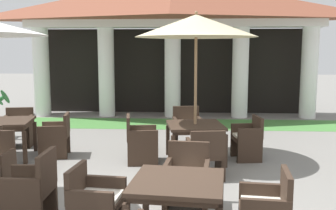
# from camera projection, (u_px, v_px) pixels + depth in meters

# --- Properties ---
(background_pavilion) EXTENTS (9.76, 2.85, 4.36)m
(background_pavilion) POSITION_uv_depth(u_px,v_px,m) (173.00, 13.00, 12.13)
(background_pavilion) COLOR white
(background_pavilion) RESTS_ON ground
(lawn_strip) EXTENTS (11.56, 1.67, 0.01)m
(lawn_strip) POSITION_uv_depth(u_px,v_px,m) (170.00, 124.00, 11.22)
(lawn_strip) COLOR #47843D
(lawn_strip) RESTS_ON ground
(patio_table_near_foreground) EXTENTS (1.18, 1.18, 0.72)m
(patio_table_near_foreground) POSITION_uv_depth(u_px,v_px,m) (195.00, 129.00, 7.39)
(patio_table_near_foreground) COLOR #38281E
(patio_table_near_foreground) RESTS_ON ground
(patio_umbrella_near_foreground) EXTENTS (2.28, 2.28, 2.84)m
(patio_umbrella_near_foreground) POSITION_uv_depth(u_px,v_px,m) (196.00, 27.00, 7.12)
(patio_umbrella_near_foreground) COLOR #2D2D2D
(patio_umbrella_near_foreground) RESTS_ON ground
(patio_chair_near_foreground_north) EXTENTS (0.68, 0.62, 0.89)m
(patio_chair_near_foreground_north) POSITION_uv_depth(u_px,v_px,m) (187.00, 128.00, 8.45)
(patio_chair_near_foreground_north) COLOR #38281E
(patio_chair_near_foreground_north) RESTS_ON ground
(patio_chair_near_foreground_west) EXTENTS (0.65, 0.66, 0.91)m
(patio_chair_near_foreground_west) POSITION_uv_depth(u_px,v_px,m) (140.00, 141.00, 7.32)
(patio_chair_near_foreground_west) COLOR #38281E
(patio_chair_near_foreground_west) RESTS_ON ground
(patio_chair_near_foreground_south) EXTENTS (0.65, 0.61, 0.85)m
(patio_chair_near_foreground_south) POSITION_uv_depth(u_px,v_px,m) (205.00, 155.00, 6.39)
(patio_chair_near_foreground_south) COLOR #38281E
(patio_chair_near_foreground_south) RESTS_ON ground
(patio_chair_near_foreground_east) EXTENTS (0.57, 0.62, 0.85)m
(patio_chair_near_foreground_east) POSITION_uv_depth(u_px,v_px,m) (248.00, 139.00, 7.52)
(patio_chair_near_foreground_east) COLOR #38281E
(patio_chair_near_foreground_east) RESTS_ON ground
(patio_table_mid_left) EXTENTS (1.17, 1.17, 0.76)m
(patio_table_mid_left) POSITION_uv_depth(u_px,v_px,m) (5.00, 125.00, 7.59)
(patio_table_mid_left) COLOR #38281E
(patio_table_mid_left) RESTS_ON ground
(patio_chair_mid_left_north) EXTENTS (0.71, 0.67, 0.84)m
(patio_chair_mid_left_north) POSITION_uv_depth(u_px,v_px,m) (18.00, 128.00, 8.58)
(patio_chair_mid_left_north) COLOR #38281E
(patio_chair_mid_left_north) RESTS_ON ground
(patio_chair_mid_left_east) EXTENTS (0.65, 0.66, 0.86)m
(patio_chair_mid_left_east) POSITION_uv_depth(u_px,v_px,m) (56.00, 136.00, 7.75)
(patio_chair_mid_left_east) COLOR #38281E
(patio_chair_mid_left_east) RESTS_ON ground
(patio_table_mid_right) EXTENTS (1.08, 1.08, 0.72)m
(patio_table_mid_right) POSITION_uv_depth(u_px,v_px,m) (178.00, 188.00, 4.24)
(patio_table_mid_right) COLOR #38281E
(patio_table_mid_right) RESTS_ON ground
(patio_chair_mid_right_west) EXTENTS (0.60, 0.61, 0.81)m
(patio_chair_mid_right_west) POSITION_uv_depth(u_px,v_px,m) (95.00, 203.00, 4.42)
(patio_chair_mid_right_west) COLOR #38281E
(patio_chair_mid_right_west) RESTS_ON ground
(patio_chair_mid_right_north) EXTENTS (0.64, 0.60, 0.87)m
(patio_chair_mid_right_north) POSITION_uv_depth(u_px,v_px,m) (187.00, 179.00, 5.21)
(patio_chair_mid_right_north) COLOR #38281E
(patio_chair_mid_right_north) RESTS_ON ground
(patio_chair_far_back_east) EXTENTS (0.60, 0.59, 0.91)m
(patio_chair_far_back_east) POSITION_uv_depth(u_px,v_px,m) (30.00, 191.00, 4.75)
(patio_chair_far_back_east) COLOR #38281E
(patio_chair_far_back_east) RESTS_ON ground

